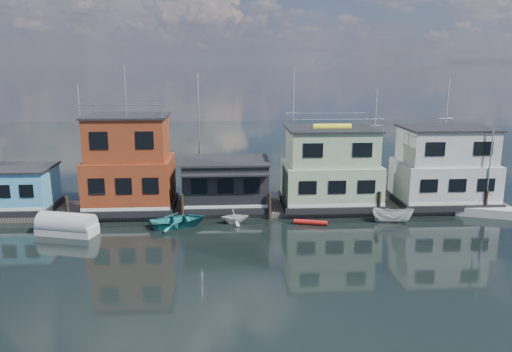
{
  "coord_description": "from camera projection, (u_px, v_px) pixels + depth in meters",
  "views": [
    {
      "loc": [
        -0.42,
        -29.33,
        12.45
      ],
      "look_at": [
        2.09,
        12.0,
        3.0
      ],
      "focal_mm": 35.0,
      "sensor_mm": 36.0,
      "label": 1
    }
  ],
  "objects": [
    {
      "name": "houseboat_white",
      "position": [
        444.0,
        167.0,
        43.32
      ],
      "size": [
        8.4,
        5.9,
        6.66
      ],
      "color": "black",
      "rests_on": "dock"
    },
    {
      "name": "background_masts",
      "position": [
        280.0,
        136.0,
        47.9
      ],
      "size": [
        36.4,
        0.16,
        12.0
      ],
      "color": "silver",
      "rests_on": "ground"
    },
    {
      "name": "ground",
      "position": [
        234.0,
        265.0,
        31.34
      ],
      "size": [
        160.0,
        160.0,
        0.0
      ],
      "primitive_type": "plane",
      "color": "black",
      "rests_on": "ground"
    },
    {
      "name": "houseboat_red",
      "position": [
        130.0,
        165.0,
        41.6
      ],
      "size": [
        7.4,
        5.9,
        11.86
      ],
      "color": "black",
      "rests_on": "dock"
    },
    {
      "name": "dinghy_teal",
      "position": [
        179.0,
        220.0,
        38.79
      ],
      "size": [
        5.21,
        4.44,
        0.91
      ],
      "primitive_type": "imported",
      "rotation": [
        0.0,
        0.0,
        1.91
      ],
      "color": "teal",
      "rests_on": "ground"
    },
    {
      "name": "red_kayak",
      "position": [
        310.0,
        222.0,
        39.14
      ],
      "size": [
        2.63,
        1.07,
        0.39
      ],
      "primitive_type": "cylinder",
      "rotation": [
        0.0,
        1.57,
        -0.27
      ],
      "color": "red",
      "rests_on": "ground"
    },
    {
      "name": "day_sailer",
      "position": [
        485.0,
        211.0,
        41.44
      ],
      "size": [
        4.91,
        3.07,
        7.35
      ],
      "rotation": [
        0.0,
        0.0,
        -0.35
      ],
      "color": "beige",
      "rests_on": "ground"
    },
    {
      "name": "houseboat_green",
      "position": [
        331.0,
        169.0,
        42.73
      ],
      "size": [
        8.4,
        5.9,
        7.03
      ],
      "color": "black",
      "rests_on": "dock"
    },
    {
      "name": "houseboat_blue",
      "position": [
        15.0,
        189.0,
        41.46
      ],
      "size": [
        6.4,
        4.9,
        3.66
      ],
      "color": "black",
      "rests_on": "dock"
    },
    {
      "name": "dinghy_white",
      "position": [
        235.0,
        216.0,
        39.34
      ],
      "size": [
        2.44,
        2.17,
        1.18
      ],
      "primitive_type": "imported",
      "rotation": [
        0.0,
        0.0,
        1.68
      ],
      "color": "silver",
      "rests_on": "ground"
    },
    {
      "name": "dock",
      "position": [
        232.0,
        208.0,
        42.97
      ],
      "size": [
        48.0,
        5.0,
        0.4
      ],
      "primitive_type": "cube",
      "color": "#595147",
      "rests_on": "ground"
    },
    {
      "name": "motorboat",
      "position": [
        393.0,
        215.0,
        39.57
      ],
      "size": [
        3.37,
        2.02,
        1.22
      ],
      "primitive_type": "imported",
      "rotation": [
        0.0,
        0.0,
        1.29
      ],
      "color": "white",
      "rests_on": "ground"
    },
    {
      "name": "houseboat_dark",
      "position": [
        226.0,
        183.0,
        42.43
      ],
      "size": [
        7.4,
        6.1,
        4.06
      ],
      "color": "black",
      "rests_on": "dock"
    },
    {
      "name": "tarp_runabout",
      "position": [
        67.0,
        226.0,
        36.86
      ],
      "size": [
        4.67,
        2.82,
        1.77
      ],
      "rotation": [
        0.0,
        0.0,
        -0.27
      ],
      "color": "beige",
      "rests_on": "ground"
    },
    {
      "name": "pilings",
      "position": [
        228.0,
        207.0,
        40.03
      ],
      "size": [
        42.28,
        0.28,
        2.2
      ],
      "color": "#2D2116",
      "rests_on": "ground"
    }
  ]
}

